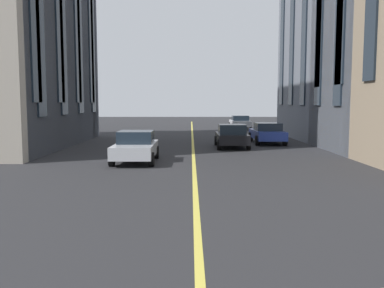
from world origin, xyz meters
name	(u,v)px	position (x,y,z in m)	size (l,w,h in m)	color
lane_centre_line	(194,161)	(20.00, 0.00, 0.00)	(80.00, 0.16, 0.01)	#D8C64C
car_blue_far	(267,133)	(28.15, -4.90, 0.70)	(4.40, 1.95, 1.37)	navy
car_black_parked_b	(232,136)	(25.64, -2.31, 0.70)	(3.90, 1.89, 1.40)	black
car_white_mid	(240,122)	(43.31, -4.90, 0.70)	(4.40, 1.95, 1.37)	silver
car_silver_parked_a	(136,147)	(19.59, 2.63, 0.70)	(3.90, 1.89, 1.40)	#B7BABF
building_right_near	(375,7)	(29.23, -12.11, 8.99)	(16.83, 9.34, 17.97)	slate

